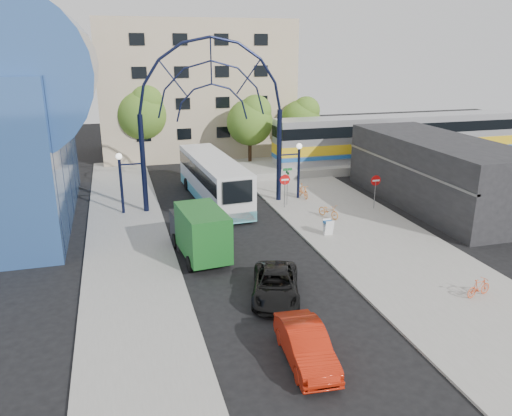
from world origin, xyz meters
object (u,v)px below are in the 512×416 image
object	(u,v)px
street_name_sign	(287,179)
tree_north_a	(251,120)
bike_near_a	(329,211)
train_car	(398,137)
bike_near_b	(303,191)
sandwich_board	(328,225)
black_suv	(276,285)
stop_sign	(285,183)
green_truck	(199,231)
tree_north_c	(302,118)
red_sedan	(306,345)
city_bus	(213,179)
tree_north_b	(143,111)
gateway_arch	(212,89)
bike_far_b	(479,287)
do_not_enter_sign	(376,184)

from	to	relation	value
street_name_sign	tree_north_a	distance (m)	13.59
tree_north_a	bike_near_a	distance (m)	17.38
train_car	bike_near_b	distance (m)	15.42
street_name_sign	sandwich_board	size ratio (longest dim) A/B	2.83
black_suv	stop_sign	bearing A→B (deg)	87.16
green_truck	stop_sign	bearing A→B (deg)	36.79
black_suv	tree_north_c	bearing A→B (deg)	85.00
train_car	bike_near_a	bearing A→B (deg)	-135.13
stop_sign	red_sedan	distance (m)	18.64
city_bus	tree_north_b	bearing A→B (deg)	102.08
sandwich_board	tree_north_b	xyz separation A→B (m)	(-9.48, 23.95, 4.52)
stop_sign	sandwich_board	size ratio (longest dim) A/B	2.53
stop_sign	street_name_sign	xyz separation A→B (m)	(0.40, 0.60, 0.14)
gateway_arch	green_truck	world-z (taller)	gateway_arch
street_name_sign	train_car	xyz separation A→B (m)	(14.80, 9.40, 0.77)
tree_north_b	tree_north_a	bearing A→B (deg)	-21.80
red_sedan	stop_sign	bearing A→B (deg)	77.07
tree_north_c	red_sedan	bearing A→B (deg)	-110.54
black_suv	bike_near_b	distance (m)	16.28
green_truck	bike_near_b	bearing A→B (deg)	36.76
gateway_arch	sandwich_board	bearing A→B (deg)	-55.09
train_car	green_truck	bearing A→B (deg)	-143.49
tree_north_c	green_truck	xyz separation A→B (m)	(-14.78, -22.70, -2.79)
green_truck	bike_far_b	size ratio (longest dim) A/B	4.06
tree_north_c	green_truck	world-z (taller)	tree_north_c
tree_north_a	red_sedan	world-z (taller)	tree_north_a
bike_near_a	city_bus	bearing A→B (deg)	115.04
stop_sign	street_name_sign	distance (m)	0.74
bike_near_b	tree_north_a	bearing A→B (deg)	90.61
tree_north_b	red_sedan	bearing A→B (deg)	-84.64
street_name_sign	tree_north_c	size ratio (longest dim) A/B	0.43
green_truck	sandwich_board	bearing A→B (deg)	-0.28
city_bus	train_car	bearing A→B (deg)	15.06
black_suv	gateway_arch	bearing A→B (deg)	107.90
stop_sign	do_not_enter_sign	distance (m)	6.51
bike_near_a	bike_far_b	world-z (taller)	bike_near_a
stop_sign	tree_north_b	xyz separation A→B (m)	(-8.68, 17.93, 3.27)
green_truck	bike_near_a	xyz separation A→B (m)	(9.64, 3.81, -0.89)
bike_near_a	bike_far_b	distance (m)	12.65
do_not_enter_sign	black_suv	size ratio (longest dim) A/B	0.53
bike_far_b	tree_north_c	bearing A→B (deg)	-17.06
sandwich_board	bike_far_b	xyz separation A→B (m)	(3.56, -9.40, -0.17)
do_not_enter_sign	bike_near_b	bearing A→B (deg)	134.88
gateway_arch	red_sedan	xyz separation A→B (m)	(-0.52, -19.82, -7.85)
gateway_arch	tree_north_a	distance (m)	13.98
train_car	black_suv	xyz separation A→B (m)	(-20.03, -22.68, -2.25)
city_bus	stop_sign	bearing A→B (deg)	-39.53
black_suv	bike_near_a	size ratio (longest dim) A/B	2.57
city_bus	tree_north_c	bearing A→B (deg)	43.03
street_name_sign	tree_north_a	bearing A→B (deg)	86.04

